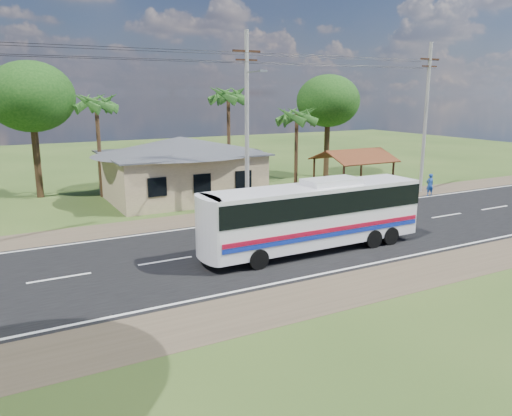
# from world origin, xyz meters

# --- Properties ---
(ground) EXTENTS (120.00, 120.00, 0.00)m
(ground) POSITION_xyz_m (0.00, 0.00, 0.00)
(ground) COLOR #2A4619
(ground) RESTS_ON ground
(road) EXTENTS (120.00, 16.00, 0.03)m
(road) POSITION_xyz_m (0.00, 0.00, 0.01)
(road) COLOR black
(road) RESTS_ON ground
(house) EXTENTS (12.40, 10.00, 5.00)m
(house) POSITION_xyz_m (1.00, 13.00, 2.64)
(house) COLOR tan
(house) RESTS_ON ground
(waiting_shed) EXTENTS (5.20, 4.48, 3.35)m
(waiting_shed) POSITION_xyz_m (13.00, 8.50, 2.73)
(waiting_shed) COLOR #3B2115
(waiting_shed) RESTS_ON ground
(concrete_barrier) EXTENTS (7.00, 0.30, 0.90)m
(concrete_barrier) POSITION_xyz_m (12.00, 5.60, 0.45)
(concrete_barrier) COLOR #9E9E99
(concrete_barrier) RESTS_ON ground
(utility_poles) EXTENTS (32.80, 2.22, 11.00)m
(utility_poles) POSITION_xyz_m (2.67, 6.49, 5.77)
(utility_poles) COLOR #9E9E99
(utility_poles) RESTS_ON ground
(palm_near) EXTENTS (2.80, 2.80, 6.70)m
(palm_near) POSITION_xyz_m (9.50, 11.00, 5.71)
(palm_near) COLOR #47301E
(palm_near) RESTS_ON ground
(palm_mid) EXTENTS (2.80, 2.80, 8.20)m
(palm_mid) POSITION_xyz_m (6.00, 15.50, 7.16)
(palm_mid) COLOR #47301E
(palm_mid) RESTS_ON ground
(palm_far) EXTENTS (2.80, 2.80, 7.70)m
(palm_far) POSITION_xyz_m (-4.00, 16.00, 6.68)
(palm_far) COLOR #47301E
(palm_far) RESTS_ON ground
(tree_behind_house) EXTENTS (6.00, 6.00, 9.61)m
(tree_behind_house) POSITION_xyz_m (-8.00, 18.00, 7.12)
(tree_behind_house) COLOR #47301E
(tree_behind_house) RESTS_ON ground
(tree_behind_shed) EXTENTS (5.60, 5.60, 9.02)m
(tree_behind_shed) POSITION_xyz_m (16.00, 16.00, 6.68)
(tree_behind_shed) COLOR #47301E
(tree_behind_shed) RESTS_ON ground
(coach_bus) EXTENTS (11.05, 2.45, 3.43)m
(coach_bus) POSITION_xyz_m (2.34, -1.82, 1.96)
(coach_bus) COLOR silver
(coach_bus) RESTS_ON ground
(motorcycle) EXTENTS (1.82, 1.09, 0.90)m
(motorcycle) POSITION_xyz_m (6.48, 4.92, 0.45)
(motorcycle) COLOR black
(motorcycle) RESTS_ON ground
(person) EXTENTS (0.66, 0.50, 1.65)m
(person) POSITION_xyz_m (17.32, 4.97, 0.82)
(person) COLOR #1B4194
(person) RESTS_ON ground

